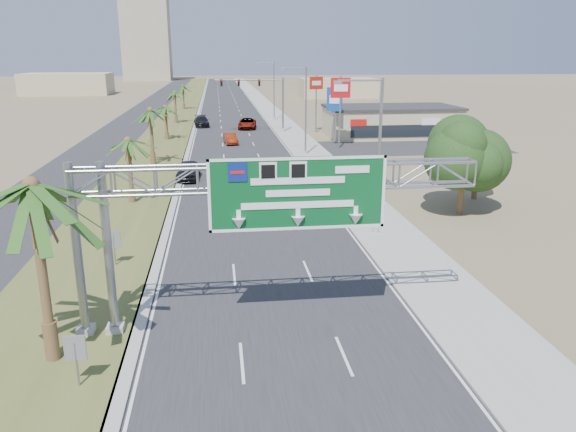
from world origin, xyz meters
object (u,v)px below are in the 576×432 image
at_px(palm_near, 31,186).
at_px(pole_sign_blue, 335,101).
at_px(car_far, 202,121).
at_px(sign_gantry, 258,191).
at_px(store_building, 391,122).
at_px(pole_sign_red_near, 340,92).
at_px(signal_mast, 269,100).
at_px(car_left_lane, 188,171).
at_px(pole_sign_red_far, 316,88).
at_px(car_mid_lane, 230,139).
at_px(car_right_lane, 247,124).

relative_size(palm_near, pole_sign_blue, 1.12).
bearing_deg(car_far, pole_sign_blue, -53.29).
xyz_separation_m(sign_gantry, store_building, (23.06, 56.07, -4.06)).
relative_size(pole_sign_red_near, pole_sign_blue, 1.18).
bearing_deg(pole_sign_red_near, car_far, 125.98).
xyz_separation_m(signal_mast, car_far, (-10.30, 8.53, -4.04)).
distance_m(palm_near, car_left_lane, 33.10).
height_order(sign_gantry, pole_sign_red_far, pole_sign_red_far).
relative_size(palm_near, car_mid_lane, 1.98).
xyz_separation_m(palm_near, pole_sign_blue, (21.66, 51.82, -1.44)).
distance_m(sign_gantry, signal_mast, 62.37).
distance_m(signal_mast, pole_sign_blue, 14.19).
bearing_deg(signal_mast, pole_sign_red_near, -65.13).
bearing_deg(car_far, sign_gantry, -90.38).
height_order(car_right_lane, car_far, car_far).
bearing_deg(pole_sign_blue, signal_mast, 120.95).
height_order(sign_gantry, car_left_lane, sign_gantry).
bearing_deg(store_building, sign_gantry, -112.36).
distance_m(pole_sign_red_near, pole_sign_red_far, 15.09).
distance_m(palm_near, store_building, 66.04).
bearing_deg(palm_near, car_mid_lane, 81.26).
distance_m(signal_mast, pole_sign_red_near, 17.40).
xyz_separation_m(palm_near, pole_sign_red_near, (21.64, 48.30, -0.02)).
distance_m(car_right_lane, pole_sign_red_near, 23.70).
bearing_deg(signal_mast, pole_sign_blue, -59.05).
distance_m(car_left_lane, pole_sign_blue, 26.91).
bearing_deg(palm_near, signal_mast, 77.34).
relative_size(store_building, pole_sign_red_far, 2.16).
height_order(car_right_lane, pole_sign_red_near, pole_sign_red_near).
bearing_deg(car_far, car_right_lane, -31.40).
height_order(signal_mast, car_right_lane, signal_mast).
bearing_deg(pole_sign_red_far, palm_near, -108.57).
distance_m(signal_mast, store_building, 18.08).
bearing_deg(signal_mast, car_right_lane, 123.21).
height_order(car_left_lane, pole_sign_red_near, pole_sign_red_near).
bearing_deg(sign_gantry, pole_sign_red_far, 77.92).
height_order(pole_sign_blue, pole_sign_red_far, pole_sign_red_far).
distance_m(car_mid_lane, car_right_lane, 15.48).
distance_m(sign_gantry, car_right_lane, 67.07).
height_order(signal_mast, pole_sign_red_far, pole_sign_red_far).
distance_m(car_left_lane, pole_sign_red_near, 24.77).
xyz_separation_m(car_far, pole_sign_red_near, (17.57, -24.20, 6.10)).
xyz_separation_m(car_far, pole_sign_blue, (17.59, -20.68, 4.68)).
bearing_deg(store_building, pole_sign_red_near, -134.59).
relative_size(palm_near, signal_mast, 0.81).
distance_m(car_far, pole_sign_blue, 27.55).
bearing_deg(store_building, pole_sign_red_far, 151.47).
distance_m(car_mid_lane, pole_sign_red_near, 15.68).
height_order(palm_near, pole_sign_red_near, pole_sign_red_near).
xyz_separation_m(sign_gantry, pole_sign_red_far, (13.15, 61.46, 0.53)).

